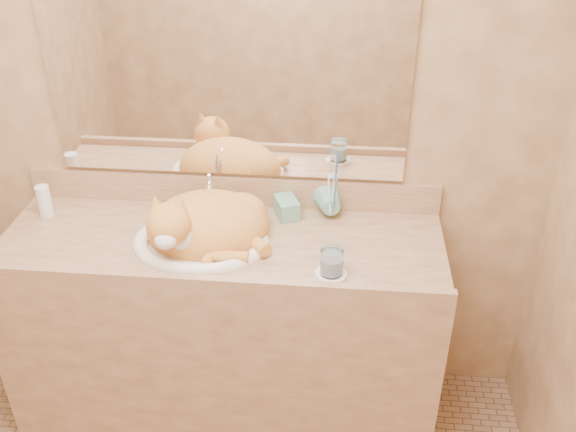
# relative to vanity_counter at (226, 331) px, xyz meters

# --- Properties ---
(wall_back) EXTENTS (2.40, 0.02, 2.50)m
(wall_back) POSITION_rel_vanity_counter_xyz_m (0.00, 0.28, 0.82)
(wall_back) COLOR olive
(wall_back) RESTS_ON ground
(vanity_counter) EXTENTS (1.60, 0.55, 0.85)m
(vanity_counter) POSITION_rel_vanity_counter_xyz_m (0.00, 0.00, 0.00)
(vanity_counter) COLOR brown
(vanity_counter) RESTS_ON floor
(mirror) EXTENTS (1.30, 0.02, 0.80)m
(mirror) POSITION_rel_vanity_counter_xyz_m (0.00, 0.26, 0.97)
(mirror) COLOR white
(mirror) RESTS_ON wall_back
(sink_basin) EXTENTS (0.56, 0.50, 0.15)m
(sink_basin) POSITION_rel_vanity_counter_xyz_m (-0.06, -0.02, 0.50)
(sink_basin) COLOR white
(sink_basin) RESTS_ON vanity_counter
(faucet) EXTENTS (0.07, 0.12, 0.16)m
(faucet) POSITION_rel_vanity_counter_xyz_m (-0.06, 0.16, 0.51)
(faucet) COLOR white
(faucet) RESTS_ON vanity_counter
(cat) EXTENTS (0.51, 0.44, 0.24)m
(cat) POSITION_rel_vanity_counter_xyz_m (-0.06, -0.00, 0.50)
(cat) COLOR orange
(cat) RESTS_ON sink_basin
(soap_dispenser) EXTENTS (0.10, 0.10, 0.17)m
(soap_dispenser) POSITION_rel_vanity_counter_xyz_m (0.24, 0.14, 0.51)
(soap_dispenser) COLOR #6AA990
(soap_dispenser) RESTS_ON vanity_counter
(toothbrush_cup) EXTENTS (0.13, 0.13, 0.10)m
(toothbrush_cup) POSITION_rel_vanity_counter_xyz_m (0.39, 0.17, 0.48)
(toothbrush_cup) COLOR #6AA990
(toothbrush_cup) RESTS_ON vanity_counter
(toothbrushes) EXTENTS (0.03, 0.03, 0.20)m
(toothbrushes) POSITION_rel_vanity_counter_xyz_m (0.39, 0.17, 0.54)
(toothbrushes) COLOR white
(toothbrushes) RESTS_ON toothbrush_cup
(saucer) EXTENTS (0.11, 0.11, 0.01)m
(saucer) POSITION_rel_vanity_counter_xyz_m (0.40, -0.17, 0.43)
(saucer) COLOR white
(saucer) RESTS_ON vanity_counter
(water_glass) EXTENTS (0.08, 0.08, 0.09)m
(water_glass) POSITION_rel_vanity_counter_xyz_m (0.40, -0.17, 0.48)
(water_glass) COLOR white
(water_glass) RESTS_ON saucer
(lotion_bottle) EXTENTS (0.05, 0.05, 0.12)m
(lotion_bottle) POSITION_rel_vanity_counter_xyz_m (-0.69, 0.11, 0.49)
(lotion_bottle) COLOR white
(lotion_bottle) RESTS_ON vanity_counter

